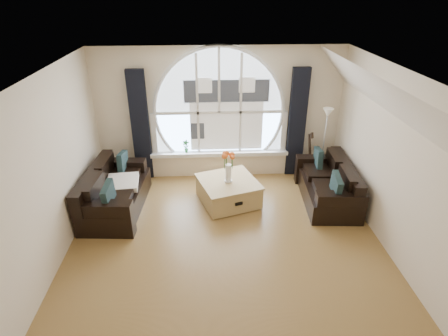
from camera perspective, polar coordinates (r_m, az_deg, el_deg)
ground at (r=5.80m, az=0.49°, el=-13.41°), size 5.00×5.50×0.01m
ceiling at (r=4.53m, az=0.63°, el=13.49°), size 5.00×5.50×0.01m
wall_back at (r=7.55m, az=-0.76°, el=8.46°), size 5.00×0.01×2.70m
wall_left at (r=5.49m, az=-26.52°, el=-2.14°), size 0.01×5.50×2.70m
wall_right at (r=5.74m, az=26.32°, el=-0.82°), size 0.01×5.50×2.70m
attic_slope at (r=5.25m, az=25.66°, el=8.77°), size 0.92×5.50×0.72m
arched_window at (r=7.44m, az=-0.77°, el=10.39°), size 2.60×0.06×2.15m
window_sill at (r=7.77m, az=-0.70°, el=2.34°), size 2.90×0.22×0.08m
window_frame at (r=7.41m, az=-0.76°, el=10.32°), size 2.76×0.08×2.15m
neighbor_house at (r=7.47m, az=0.41°, el=9.46°), size 1.70×0.02×1.50m
curtain_left at (r=7.61m, az=-12.91°, el=6.32°), size 0.35×0.12×2.30m
curtain_right at (r=7.73m, az=11.30°, el=6.81°), size 0.35×0.12×2.30m
sofa_left at (r=6.91m, az=-16.62°, el=-3.28°), size 1.03×1.87×0.80m
sofa_right at (r=7.15m, az=15.86°, el=-2.11°), size 0.97×1.75×0.75m
coffee_chest at (r=6.90m, az=0.67°, el=-3.52°), size 1.29×1.29×0.50m
throw_blanket at (r=6.90m, az=-15.55°, el=-2.24°), size 0.60×0.60×0.10m
vase_flowers at (r=6.59m, az=0.69°, el=0.84°), size 0.24×0.24×0.70m
floor_lamp at (r=7.63m, az=15.25°, el=3.23°), size 0.24×0.24×1.60m
guitar at (r=7.87m, az=13.00°, el=2.10°), size 0.43×0.36×1.06m
potted_plant at (r=7.70m, az=-5.96°, el=3.39°), size 0.16×0.12×0.27m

